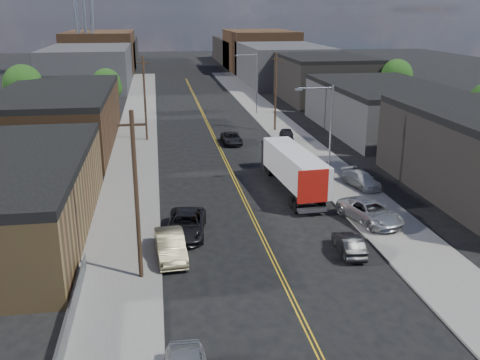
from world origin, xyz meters
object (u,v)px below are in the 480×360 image
object	(u,v)px
car_right_lot_b	(361,179)
car_right_lot_c	(286,135)
car_left_c	(186,224)
semi_truck	(290,165)
car_right_oncoming	(349,244)
car_right_lot_a	(370,212)
car_ahead_truck	(232,138)
car_left_b	(170,246)

from	to	relation	value
car_right_lot_b	car_right_lot_c	bearing A→B (deg)	85.28
car_left_c	car_right_lot_b	world-z (taller)	car_left_c
car_left_c	car_right_lot_c	size ratio (longest dim) A/B	1.34
semi_truck	car_right_lot_c	xyz separation A→B (m)	(3.70, 16.59, -1.23)
car_right_oncoming	car_right_lot_b	distance (m)	13.86
car_right_oncoming	car_right_lot_a	world-z (taller)	car_right_lot_a
semi_truck	car_right_lot_b	size ratio (longest dim) A/B	3.20
car_right_lot_a	car_ahead_truck	xyz separation A→B (m)	(-6.63, 26.00, -0.28)
car_left_b	semi_truck	bearing A→B (deg)	44.90
car_left_b	car_right_lot_c	size ratio (longest dim) A/B	1.18
car_left_b	car_left_c	size ratio (longest dim) A/B	0.88
semi_truck	car_right_lot_a	distance (m)	9.88
semi_truck	car_right_lot_a	size ratio (longest dim) A/B	2.54
car_right_lot_a	car_ahead_truck	distance (m)	26.83
car_ahead_truck	car_left_c	bearing A→B (deg)	-105.25
semi_truck	car_ahead_truck	distance (m)	17.25
semi_truck	car_left_b	xyz separation A→B (m)	(-10.90, -12.51, -1.28)
car_left_c	car_right_oncoming	bearing A→B (deg)	-16.48
car_left_b	car_ahead_truck	xyz separation A→B (m)	(8.07, 29.46, -0.17)
car_right_oncoming	car_right_lot_a	size ratio (longest dim) A/B	0.70
car_left_b	car_right_lot_c	distance (m)	32.56
car_left_b	car_left_c	bearing A→B (deg)	67.15
car_left_b	car_right_oncoming	bearing A→B (deg)	-9.86
semi_truck	car_right_lot_a	world-z (taller)	semi_truck
car_right_lot_b	car_right_lot_c	world-z (taller)	car_right_lot_c
car_left_b	car_right_oncoming	distance (m)	11.46
car_right_lot_c	car_ahead_truck	world-z (taller)	car_right_lot_c
car_left_c	car_ahead_truck	distance (m)	26.90
car_right_oncoming	semi_truck	bearing A→B (deg)	-83.78
car_right_oncoming	car_left_b	bearing A→B (deg)	-1.69
car_right_lot_a	car_right_lot_b	size ratio (longest dim) A/B	1.26
semi_truck	car_ahead_truck	world-z (taller)	semi_truck
car_right_oncoming	car_right_lot_b	bearing A→B (deg)	-110.24
semi_truck	car_left_c	xyz separation A→B (m)	(-9.72, -9.05, -1.31)
car_left_c	car_ahead_truck	bearing A→B (deg)	83.04
car_right_lot_c	car_ahead_truck	bearing A→B (deg)	-171.15
car_left_b	car_right_lot_b	size ratio (longest dim) A/B	1.12
car_right_lot_b	car_right_lot_a	bearing A→B (deg)	-119.69
car_ahead_truck	car_right_lot_a	bearing A→B (deg)	-76.11
car_right_lot_c	car_ahead_truck	xyz separation A→B (m)	(-6.53, 0.36, -0.22)
car_left_c	car_left_b	bearing A→B (deg)	-100.93
car_left_c	car_ahead_truck	size ratio (longest dim) A/B	1.21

